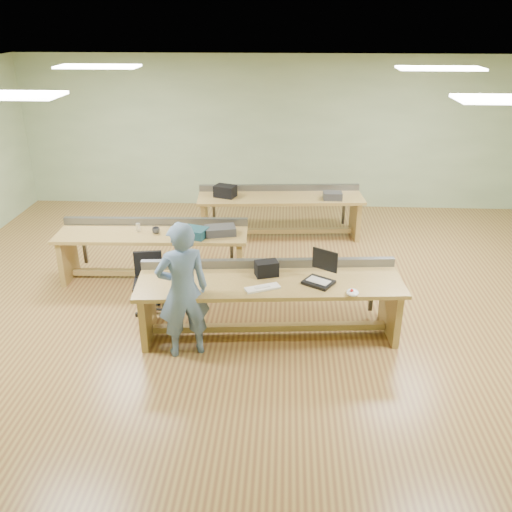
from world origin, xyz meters
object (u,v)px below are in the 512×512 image
(workbench_mid, at_px, (153,244))
(mug, at_px, (156,231))
(workbench_front, at_px, (270,293))
(task_chair, at_px, (150,291))
(camera_bag, at_px, (267,268))
(drinks_can, at_px, (138,227))
(parts_bin_grey, at_px, (220,231))
(workbench_back, at_px, (280,206))
(parts_bin_teal, at_px, (194,232))
(laptop_base, at_px, (318,282))
(person, at_px, (183,290))

(workbench_mid, bearing_deg, mug, -41.08)
(workbench_mid, bearing_deg, workbench_front, -41.39)
(task_chair, distance_m, mug, 1.08)
(camera_bag, relative_size, mug, 2.43)
(mug, xyz_separation_m, drinks_can, (-0.28, 0.07, 0.01))
(workbench_front, distance_m, workbench_mid, 2.30)
(task_chair, xyz_separation_m, drinks_can, (-0.37, 1.02, 0.51))
(parts_bin_grey, height_order, mug, parts_bin_grey)
(camera_bag, height_order, parts_bin_grey, camera_bag)
(workbench_front, xyz_separation_m, parts_bin_grey, (-0.77, 1.41, 0.25))
(workbench_mid, bearing_deg, workbench_back, 42.17)
(workbench_back, height_order, parts_bin_teal, parts_bin_teal)
(workbench_front, relative_size, laptop_base, 9.82)
(workbench_front, height_order, parts_bin_teal, parts_bin_teal)
(person, xyz_separation_m, mug, (-0.74, 1.89, -0.04))
(workbench_front, relative_size, camera_bag, 11.90)
(parts_bin_grey, xyz_separation_m, mug, (-0.94, -0.01, -0.02))
(workbench_mid, xyz_separation_m, task_chair, (0.16, -1.01, -0.25))
(laptop_base, relative_size, drinks_can, 2.80)
(laptop_base, relative_size, camera_bag, 1.21)
(workbench_front, xyz_separation_m, drinks_can, (-1.99, 1.47, 0.25))
(camera_bag, xyz_separation_m, mug, (-1.67, 1.29, -0.05))
(laptop_base, height_order, drinks_can, drinks_can)
(laptop_base, xyz_separation_m, task_chair, (-2.21, 0.53, -0.47))
(workbench_front, relative_size, mug, 28.96)
(workbench_back, xyz_separation_m, camera_bag, (-0.12, -3.16, 0.29))
(workbench_mid, distance_m, mug, 0.26)
(workbench_front, relative_size, task_chair, 3.98)
(workbench_mid, bearing_deg, task_chair, -83.04)
(workbench_mid, distance_m, workbench_back, 2.60)
(task_chair, distance_m, parts_bin_teal, 1.11)
(parts_bin_grey, xyz_separation_m, drinks_can, (-1.22, 0.06, -0.00))
(laptop_base, bearing_deg, task_chair, -160.96)
(workbench_front, xyz_separation_m, camera_bag, (-0.04, 0.11, 0.28))
(laptop_base, distance_m, parts_bin_teal, 2.21)
(parts_bin_teal, relative_size, mug, 3.29)
(workbench_back, relative_size, person, 1.77)
(person, xyz_separation_m, camera_bag, (0.93, 0.60, 0.01))
(person, relative_size, parts_bin_teal, 4.47)
(laptop_base, bearing_deg, drinks_can, -178.50)
(camera_bag, xyz_separation_m, parts_bin_grey, (-0.73, 1.30, -0.03))
(parts_bin_teal, distance_m, mug, 0.58)
(camera_bag, xyz_separation_m, drinks_can, (-1.95, 1.36, -0.03))
(task_chair, bearing_deg, workbench_mid, 89.25)
(person, relative_size, laptop_base, 4.99)
(workbench_mid, relative_size, person, 1.70)
(workbench_back, height_order, task_chair, workbench_back)
(workbench_back, relative_size, task_chair, 3.59)
(parts_bin_grey, bearing_deg, task_chair, -131.51)
(workbench_front, distance_m, person, 1.12)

